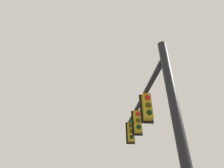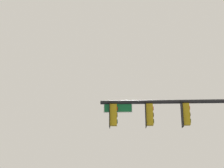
# 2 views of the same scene
# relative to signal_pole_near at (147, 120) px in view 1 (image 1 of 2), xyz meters

# --- Properties ---
(signal_pole_near) EXTENTS (6.81, 0.83, 6.16)m
(signal_pole_near) POSITION_rel_signal_pole_near_xyz_m (0.00, 0.00, 0.00)
(signal_pole_near) COLOR black
(signal_pole_near) RESTS_ON ground_plane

